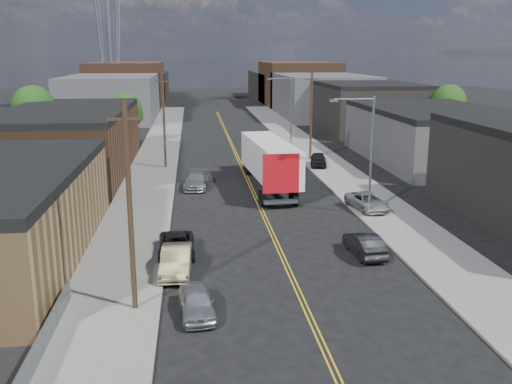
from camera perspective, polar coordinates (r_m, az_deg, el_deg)
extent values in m
plane|color=black|center=(76.90, -2.41, 4.70)|extent=(260.00, 260.00, 0.00)
cube|color=gold|center=(62.17, -1.43, 2.55)|extent=(0.32, 120.00, 0.01)
cube|color=slate|center=(62.08, -10.21, 2.39)|extent=(5.00, 140.00, 0.15)
cube|color=slate|center=(63.66, 7.13, 2.78)|extent=(5.00, 140.00, 0.15)
cube|color=#472D1C|center=(61.78, -18.29, 4.61)|extent=(12.00, 26.00, 6.00)
cube|color=black|center=(61.38, -18.52, 7.65)|extent=(12.00, 26.00, 0.60)
cube|color=navy|center=(42.05, 22.86, 1.05)|extent=(0.30, 20.00, 0.80)
cube|color=#39393C|center=(68.14, 17.32, 5.26)|extent=(14.00, 24.00, 5.50)
cube|color=black|center=(67.80, 17.50, 7.81)|extent=(14.00, 24.00, 0.60)
cube|color=black|center=(92.29, 10.92, 8.16)|extent=(14.00, 22.00, 7.00)
cube|color=black|center=(92.02, 11.03, 10.51)|extent=(14.00, 22.00, 0.60)
cube|color=#39393C|center=(112.04, -14.12, 9.19)|extent=(16.00, 30.00, 8.00)
cube|color=#39393C|center=(113.89, 6.53, 9.58)|extent=(16.00, 30.00, 8.00)
cube|color=#472D1C|center=(136.75, -12.79, 10.43)|extent=(16.00, 26.00, 10.00)
cube|color=#472D1C|center=(138.27, 4.22, 10.76)|extent=(16.00, 26.00, 10.00)
cube|color=black|center=(156.70, -11.98, 10.30)|extent=(16.00, 40.00, 7.00)
cube|color=black|center=(158.03, 2.86, 10.60)|extent=(16.00, 40.00, 7.00)
cylinder|color=gray|center=(126.92, -14.45, 14.63)|extent=(0.80, 0.80, 30.00)
cylinder|color=gray|center=(125.42, -15.38, 14.59)|extent=(1.94, 1.94, 29.98)
cylinder|color=gray|center=(124.95, -13.74, 14.69)|extent=(1.94, 1.94, 29.98)
cylinder|color=gray|center=(128.90, -15.14, 14.57)|extent=(1.94, 1.94, 29.98)
cylinder|color=gray|center=(128.44, -13.54, 14.67)|extent=(1.94, 1.94, 29.98)
cylinder|color=gray|center=(43.52, 11.45, 3.47)|extent=(0.18, 0.18, 9.00)
cylinder|color=gray|center=(42.55, 9.78, 9.16)|extent=(3.00, 0.12, 0.12)
cube|color=gray|center=(42.17, 7.79, 9.05)|extent=(0.60, 0.25, 0.18)
cylinder|color=gray|center=(77.28, 3.55, 8.09)|extent=(0.18, 0.18, 9.00)
cylinder|color=gray|center=(76.74, 2.47, 11.28)|extent=(3.00, 0.12, 0.12)
cube|color=gray|center=(76.53, 1.34, 11.21)|extent=(0.60, 0.25, 0.18)
cylinder|color=black|center=(26.87, -12.49, -1.79)|extent=(0.26, 0.26, 10.00)
cube|color=black|center=(26.09, -12.96, 7.13)|extent=(1.60, 0.12, 0.12)
cylinder|color=black|center=(61.25, -9.18, 6.94)|extent=(0.26, 0.26, 10.00)
cube|color=black|center=(60.91, -9.33, 10.87)|extent=(1.60, 0.12, 0.12)
cylinder|color=black|center=(65.55, 5.53, 7.49)|extent=(0.26, 0.26, 10.00)
cube|color=black|center=(65.23, 5.62, 11.16)|extent=(1.60, 0.12, 0.12)
cube|color=slate|center=(23.26, -22.06, -16.82)|extent=(0.02, 16.00, 1.20)
cube|color=slate|center=(22.97, -22.20, -15.53)|extent=(0.05, 16.00, 0.05)
cylinder|color=black|center=(73.86, -21.13, 5.18)|extent=(0.36, 0.36, 4.50)
sphere|color=#143D10|center=(73.47, -21.37, 7.95)|extent=(5.04, 5.04, 5.04)
sphere|color=#143D10|center=(73.69, -20.80, 7.31)|extent=(3.96, 3.96, 3.96)
sphere|color=#143D10|center=(73.27, -21.78, 7.41)|extent=(3.60, 3.60, 3.60)
cylinder|color=black|center=(78.92, -12.77, 5.98)|extent=(0.36, 0.36, 3.75)
sphere|color=#143D10|center=(78.59, -12.89, 8.14)|extent=(4.20, 4.20, 4.20)
sphere|color=#143D10|center=(78.89, -12.40, 7.64)|extent=(3.30, 3.30, 3.30)
sphere|color=#143D10|center=(78.30, -13.27, 7.72)|extent=(3.00, 3.00, 3.00)
cylinder|color=black|center=(84.15, 18.54, 6.24)|extent=(0.36, 0.36, 4.25)
sphere|color=#143D10|center=(83.82, 18.72, 8.54)|extent=(4.76, 4.76, 4.76)
sphere|color=#143D10|center=(84.41, 18.96, 7.98)|extent=(3.74, 3.74, 3.74)
sphere|color=#143D10|center=(83.29, 18.48, 8.12)|extent=(3.40, 3.40, 3.40)
cube|color=silver|center=(51.03, 1.36, 3.38)|extent=(3.91, 13.50, 3.11)
cube|color=#A50C13|center=(44.56, 2.51, 1.85)|extent=(2.91, 0.35, 3.13)
cube|color=gray|center=(45.08, 2.48, -0.98)|extent=(2.78, 0.81, 0.25)
cube|color=black|center=(59.25, 0.29, 3.69)|extent=(3.04, 3.76, 3.44)
cylinder|color=black|center=(46.44, 2.22, -0.61)|extent=(2.96, 1.33, 1.11)
cylinder|color=black|center=(59.46, 0.29, 2.58)|extent=(2.85, 1.32, 1.11)
imported|color=#A0A3A5|center=(27.40, -5.97, -10.88)|extent=(1.93, 4.02, 1.33)
imported|color=#7B7350|center=(32.38, -7.98, -6.80)|extent=(1.78, 4.67, 1.52)
imported|color=black|center=(35.16, -7.96, -5.32)|extent=(2.25, 4.72, 1.30)
imported|color=gray|center=(52.35, -5.97, 1.15)|extent=(2.56, 5.14, 1.44)
imported|color=black|center=(35.49, 10.79, -5.18)|extent=(1.74, 4.30, 1.39)
imported|color=#B2B4B7|center=(45.28, 11.10, -0.92)|extent=(2.92, 4.94, 1.29)
imported|color=black|center=(62.01, 6.25, 3.25)|extent=(2.42, 4.42, 1.42)
imported|color=black|center=(69.01, 1.82, 4.23)|extent=(2.82, 5.07, 1.34)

